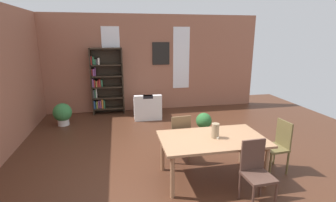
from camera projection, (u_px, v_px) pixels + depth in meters
ground_plane at (176, 170)px, 4.68m from camera, size 10.71×10.71×0.00m
back_wall_brick at (147, 63)px, 8.26m from camera, size 7.46×0.12×3.08m
window_pane_0 at (112, 59)px, 7.94m from camera, size 0.55×0.02×2.00m
window_pane_1 at (181, 58)px, 8.38m from camera, size 0.55×0.02×2.00m
dining_table at (212, 142)px, 4.27m from camera, size 1.77×1.04×0.75m
vase_on_table at (215, 131)px, 4.23m from camera, size 0.13×0.13×0.25m
tealight_candle_0 at (218, 138)px, 4.20m from camera, size 0.04×0.04×0.03m
dining_chair_far_left at (179, 136)px, 4.95m from camera, size 0.43×0.43×0.95m
dining_chair_near_right at (256, 170)px, 3.68m from camera, size 0.42×0.42×0.95m
dining_chair_head_right at (278, 144)px, 4.56m from camera, size 0.43×0.43×0.95m
bookshelf_tall at (105, 82)px, 7.90m from camera, size 0.98×0.32×2.06m
armchair_white at (147, 109)px, 7.65m from camera, size 0.82×0.82×0.75m
potted_plant_by_shelf at (204, 122)px, 6.39m from camera, size 0.40×0.40×0.53m
potted_plant_corner at (63, 113)px, 6.96m from camera, size 0.50×0.50×0.62m
framed_picture at (161, 54)px, 8.20m from camera, size 0.56×0.03×0.72m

